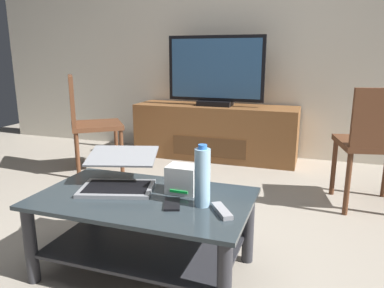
{
  "coord_description": "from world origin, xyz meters",
  "views": [
    {
      "loc": [
        0.63,
        -1.62,
        1.06
      ],
      "look_at": [
        -0.05,
        0.37,
        0.55
      ],
      "focal_mm": 34.38,
      "sensor_mm": 36.0,
      "label": 1
    }
  ],
  "objects_px": {
    "cell_phone": "(172,204)",
    "laptop": "(119,175)",
    "television": "(216,72)",
    "router_box": "(183,179)",
    "media_cabinet": "(215,132)",
    "water_bottle_near": "(202,177)",
    "dining_chair": "(376,140)",
    "side_chair": "(87,119)",
    "tv_remote": "(222,211)",
    "coffee_table": "(144,221)"
  },
  "relations": [
    {
      "from": "cell_phone",
      "to": "laptop",
      "type": "bearing_deg",
      "value": 137.96
    },
    {
      "from": "television",
      "to": "router_box",
      "type": "xyz_separation_m",
      "value": [
        0.39,
        -2.02,
        -0.42
      ]
    },
    {
      "from": "media_cabinet",
      "to": "water_bottle_near",
      "type": "xyz_separation_m",
      "value": [
        0.53,
        -2.16,
        0.26
      ]
    },
    {
      "from": "dining_chair",
      "to": "water_bottle_near",
      "type": "bearing_deg",
      "value": -125.21
    },
    {
      "from": "media_cabinet",
      "to": "dining_chair",
      "type": "height_order",
      "value": "dining_chair"
    },
    {
      "from": "media_cabinet",
      "to": "television",
      "type": "relative_size",
      "value": 1.7
    },
    {
      "from": "media_cabinet",
      "to": "router_box",
      "type": "relative_size",
      "value": 11.19
    },
    {
      "from": "media_cabinet",
      "to": "side_chair",
      "type": "xyz_separation_m",
      "value": [
        -0.97,
        -0.85,
        0.22
      ]
    },
    {
      "from": "cell_phone",
      "to": "water_bottle_near",
      "type": "bearing_deg",
      "value": -2.38
    },
    {
      "from": "media_cabinet",
      "to": "tv_remote",
      "type": "xyz_separation_m",
      "value": [
        0.64,
        -2.21,
        0.13
      ]
    },
    {
      "from": "laptop",
      "to": "cell_phone",
      "type": "height_order",
      "value": "laptop"
    },
    {
      "from": "coffee_table",
      "to": "side_chair",
      "type": "distance_m",
      "value": 1.79
    },
    {
      "from": "coffee_table",
      "to": "side_chair",
      "type": "height_order",
      "value": "side_chair"
    },
    {
      "from": "water_bottle_near",
      "to": "coffee_table",
      "type": "bearing_deg",
      "value": 177.56
    },
    {
      "from": "laptop",
      "to": "water_bottle_near",
      "type": "bearing_deg",
      "value": -11.85
    },
    {
      "from": "laptop",
      "to": "tv_remote",
      "type": "distance_m",
      "value": 0.61
    },
    {
      "from": "dining_chair",
      "to": "water_bottle_near",
      "type": "distance_m",
      "value": 1.48
    },
    {
      "from": "side_chair",
      "to": "tv_remote",
      "type": "bearing_deg",
      "value": -40.38
    },
    {
      "from": "coffee_table",
      "to": "laptop",
      "type": "bearing_deg",
      "value": 153.74
    },
    {
      "from": "router_box",
      "to": "cell_phone",
      "type": "xyz_separation_m",
      "value": [
        0.01,
        -0.17,
        -0.06
      ]
    },
    {
      "from": "media_cabinet",
      "to": "router_box",
      "type": "bearing_deg",
      "value": -79.09
    },
    {
      "from": "media_cabinet",
      "to": "dining_chair",
      "type": "xyz_separation_m",
      "value": [
        1.39,
        -0.95,
        0.22
      ]
    },
    {
      "from": "television",
      "to": "side_chair",
      "type": "distance_m",
      "value": 1.33
    },
    {
      "from": "dining_chair",
      "to": "cell_phone",
      "type": "relative_size",
      "value": 6.16
    },
    {
      "from": "water_bottle_near",
      "to": "cell_phone",
      "type": "bearing_deg",
      "value": -162.43
    },
    {
      "from": "television",
      "to": "dining_chair",
      "type": "relative_size",
      "value": 1.14
    },
    {
      "from": "side_chair",
      "to": "laptop",
      "type": "xyz_separation_m",
      "value": [
        1.03,
        -1.22,
        -0.03
      ]
    },
    {
      "from": "television",
      "to": "cell_phone",
      "type": "relative_size",
      "value": 7.04
    },
    {
      "from": "coffee_table",
      "to": "cell_phone",
      "type": "xyz_separation_m",
      "value": [
        0.17,
        -0.05,
        0.13
      ]
    },
    {
      "from": "dining_chair",
      "to": "side_chair",
      "type": "height_order",
      "value": "side_chair"
    },
    {
      "from": "coffee_table",
      "to": "water_bottle_near",
      "type": "xyz_separation_m",
      "value": [
        0.3,
        -0.01,
        0.26
      ]
    },
    {
      "from": "coffee_table",
      "to": "dining_chair",
      "type": "bearing_deg",
      "value": 46.03
    },
    {
      "from": "dining_chair",
      "to": "cell_phone",
      "type": "bearing_deg",
      "value": -128.18
    },
    {
      "from": "side_chair",
      "to": "water_bottle_near",
      "type": "height_order",
      "value": "side_chair"
    },
    {
      "from": "dining_chair",
      "to": "cell_phone",
      "type": "height_order",
      "value": "dining_chair"
    },
    {
      "from": "laptop",
      "to": "media_cabinet",
      "type": "bearing_deg",
      "value": 91.48
    },
    {
      "from": "coffee_table",
      "to": "media_cabinet",
      "type": "relative_size",
      "value": 0.62
    },
    {
      "from": "side_chair",
      "to": "cell_phone",
      "type": "distance_m",
      "value": 1.94
    },
    {
      "from": "coffee_table",
      "to": "media_cabinet",
      "type": "bearing_deg",
      "value": 96.14
    },
    {
      "from": "dining_chair",
      "to": "router_box",
      "type": "distance_m",
      "value": 1.47
    },
    {
      "from": "laptop",
      "to": "tv_remote",
      "type": "relative_size",
      "value": 2.96
    },
    {
      "from": "television",
      "to": "laptop",
      "type": "relative_size",
      "value": 2.08
    },
    {
      "from": "side_chair",
      "to": "router_box",
      "type": "xyz_separation_m",
      "value": [
        1.37,
        -1.19,
        -0.03
      ]
    },
    {
      "from": "media_cabinet",
      "to": "laptop",
      "type": "height_order",
      "value": "laptop"
    },
    {
      "from": "cell_phone",
      "to": "television",
      "type": "bearing_deg",
      "value": 80.5
    },
    {
      "from": "coffee_table",
      "to": "laptop",
      "type": "relative_size",
      "value": 2.18
    },
    {
      "from": "router_box",
      "to": "water_bottle_near",
      "type": "distance_m",
      "value": 0.2
    },
    {
      "from": "media_cabinet",
      "to": "dining_chair",
      "type": "bearing_deg",
      "value": -34.46
    },
    {
      "from": "side_chair",
      "to": "water_bottle_near",
      "type": "distance_m",
      "value": 2.0
    },
    {
      "from": "coffee_table",
      "to": "laptop",
      "type": "distance_m",
      "value": 0.27
    }
  ]
}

